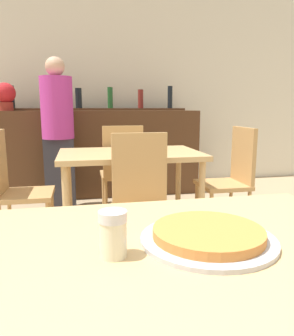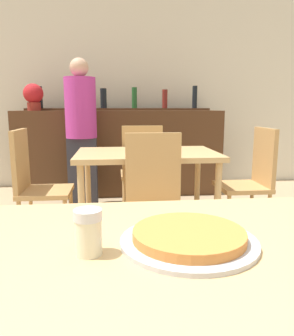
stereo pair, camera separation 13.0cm
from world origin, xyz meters
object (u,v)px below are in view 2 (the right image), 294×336
at_px(chair_far_side_right, 252,176).
at_px(cheese_shaker, 88,232).
at_px(chair_far_side_back, 142,167).
at_px(chair_far_side_left, 35,181).
at_px(pizza_tray, 189,238).
at_px(person_standing, 81,129).
at_px(potted_plant, 33,96).
at_px(chair_far_side_front, 155,195).

xyz_separation_m(chair_far_side_right, cheese_shaker, (-1.23, -1.90, 0.29)).
bearing_deg(chair_far_side_back, chair_far_side_left, 30.48).
relative_size(pizza_tray, person_standing, 0.21).
xyz_separation_m(chair_far_side_left, potted_plant, (-0.34, 1.60, 0.72)).
xyz_separation_m(chair_far_side_back, chair_far_side_right, (0.90, -0.53, 0.00)).
distance_m(chair_far_side_right, potted_plant, 2.77).
height_order(person_standing, potted_plant, person_standing).
xyz_separation_m(pizza_tray, person_standing, (-0.54, 2.93, 0.09)).
height_order(chair_far_side_front, potted_plant, potted_plant).
bearing_deg(potted_plant, cheese_shaker, -75.40).
xyz_separation_m(chair_far_side_back, pizza_tray, (-0.08, -2.39, 0.25)).
height_order(chair_far_side_front, person_standing, person_standing).
xyz_separation_m(chair_far_side_left, chair_far_side_right, (1.80, 0.00, 0.00)).
relative_size(chair_far_side_front, pizza_tray, 2.75).
bearing_deg(person_standing, chair_far_side_left, -104.52).
height_order(chair_far_side_back, pizza_tray, chair_far_side_back).
bearing_deg(cheese_shaker, chair_far_side_left, 106.84).
distance_m(chair_far_side_back, potted_plant, 1.79).
relative_size(cheese_shaker, potted_plant, 0.33).
height_order(cheese_shaker, potted_plant, potted_plant).
bearing_deg(person_standing, potted_plant, 139.29).
bearing_deg(person_standing, chair_far_side_back, -41.16).
xyz_separation_m(chair_far_side_left, cheese_shaker, (0.57, -1.90, 0.29)).
relative_size(chair_far_side_right, pizza_tray, 2.75).
distance_m(pizza_tray, cheese_shaker, 0.25).
distance_m(chair_far_side_back, pizza_tray, 2.41).
bearing_deg(cheese_shaker, pizza_tray, 8.44).
relative_size(chair_far_side_back, cheese_shaker, 8.75).
distance_m(pizza_tray, person_standing, 2.99).
height_order(chair_far_side_back, cheese_shaker, chair_far_side_back).
relative_size(chair_far_side_left, chair_far_side_right, 1.00).
bearing_deg(pizza_tray, cheese_shaker, -171.56).
xyz_separation_m(chair_far_side_front, chair_far_side_back, (-0.00, 1.06, 0.00)).
bearing_deg(chair_far_side_left, pizza_tray, -156.23).
relative_size(chair_far_side_back, chair_far_side_left, 1.00).
bearing_deg(chair_far_side_front, pizza_tray, -93.53).
height_order(chair_far_side_back, person_standing, person_standing).
bearing_deg(chair_far_side_left, person_standing, -14.52).
relative_size(person_standing, potted_plant, 5.00).
bearing_deg(chair_far_side_right, chair_far_side_back, -120.48).
distance_m(chair_far_side_left, potted_plant, 1.79).
bearing_deg(potted_plant, chair_far_side_left, -78.12).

